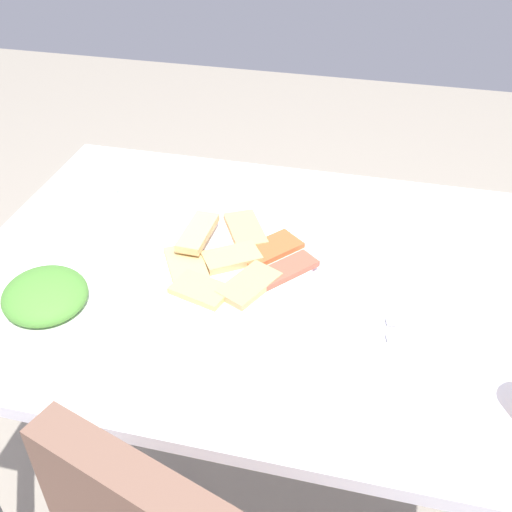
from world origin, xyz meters
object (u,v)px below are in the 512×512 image
(salad_plate_greens, at_px, (46,298))
(paper_napkin, at_px, (439,330))
(drinking_glass, at_px, (135,203))
(dining_table, at_px, (271,309))
(pide_platter, at_px, (232,261))
(spoon, at_px, (439,336))
(fork, at_px, (439,321))

(salad_plate_greens, height_order, paper_napkin, salad_plate_greens)
(salad_plate_greens, distance_m, drinking_glass, 0.28)
(dining_table, xyz_separation_m, salad_plate_greens, (0.35, 0.18, 0.11))
(salad_plate_greens, height_order, drinking_glass, drinking_glass)
(pide_platter, distance_m, salad_plate_greens, 0.33)
(drinking_glass, bearing_deg, paper_napkin, 162.87)
(pide_platter, relative_size, spoon, 1.83)
(drinking_glass, bearing_deg, fork, 164.47)
(spoon, bearing_deg, salad_plate_greens, -8.56)
(paper_napkin, height_order, spoon, spoon)
(pide_platter, relative_size, drinking_glass, 3.45)
(dining_table, relative_size, salad_plate_greens, 5.40)
(dining_table, bearing_deg, salad_plate_greens, 27.24)
(paper_napkin, bearing_deg, spoon, 90.00)
(paper_napkin, bearing_deg, drinking_glass, -17.13)
(fork, distance_m, spoon, 0.04)
(pide_platter, relative_size, paper_napkin, 2.39)
(pide_platter, bearing_deg, drinking_glass, -22.69)
(drinking_glass, bearing_deg, spoon, 161.30)
(drinking_glass, relative_size, paper_napkin, 0.69)
(paper_napkin, bearing_deg, pide_platter, -13.54)
(drinking_glass, distance_m, paper_napkin, 0.62)
(salad_plate_greens, bearing_deg, dining_table, -152.76)
(salad_plate_greens, bearing_deg, spoon, -173.46)
(pide_platter, bearing_deg, paper_napkin, 166.46)
(pide_platter, xyz_separation_m, drinking_glass, (0.23, -0.09, 0.03))
(paper_napkin, height_order, fork, fork)
(paper_napkin, distance_m, fork, 0.02)
(spoon, bearing_deg, fork, -105.10)
(dining_table, xyz_separation_m, drinking_glass, (0.30, -0.10, 0.14))
(spoon, bearing_deg, pide_platter, -31.26)
(pide_platter, distance_m, spoon, 0.38)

